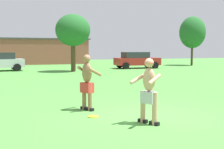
{
  "coord_description": "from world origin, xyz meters",
  "views": [
    {
      "loc": [
        -3.57,
        -7.15,
        1.9
      ],
      "look_at": [
        -0.88,
        0.44,
        1.16
      ],
      "focal_mm": 45.39,
      "sensor_mm": 36.0,
      "label": 1
    }
  ],
  "objects_px": {
    "player_in_red": "(87,81)",
    "tree_behind_players": "(73,31)",
    "player_with_cap": "(149,88)",
    "frisbee": "(93,116)",
    "car_red_mid_lot": "(137,60)",
    "tree_left_field": "(192,32)"
  },
  "relations": [
    {
      "from": "player_in_red",
      "to": "frisbee",
      "type": "relative_size",
      "value": 5.78
    },
    {
      "from": "player_with_cap",
      "to": "player_in_red",
      "type": "xyz_separation_m",
      "value": [
        -1.05,
        2.09,
        0.0
      ]
    },
    {
      "from": "player_with_cap",
      "to": "tree_left_field",
      "type": "distance_m",
      "value": 26.86
    },
    {
      "from": "frisbee",
      "to": "player_in_red",
      "type": "bearing_deg",
      "value": 85.81
    },
    {
      "from": "tree_left_field",
      "to": "tree_behind_players",
      "type": "bearing_deg",
      "value": -163.93
    },
    {
      "from": "frisbee",
      "to": "tree_behind_players",
      "type": "distance_m",
      "value": 16.4
    },
    {
      "from": "player_with_cap",
      "to": "tree_behind_players",
      "type": "height_order",
      "value": "tree_behind_players"
    },
    {
      "from": "frisbee",
      "to": "tree_left_field",
      "type": "relative_size",
      "value": 0.05
    },
    {
      "from": "player_with_cap",
      "to": "tree_behind_players",
      "type": "xyz_separation_m",
      "value": [
        1.61,
        16.98,
        2.47
      ]
    },
    {
      "from": "player_with_cap",
      "to": "tree_left_field",
      "type": "relative_size",
      "value": 0.3
    },
    {
      "from": "player_in_red",
      "to": "car_red_mid_lot",
      "type": "height_order",
      "value": "player_in_red"
    },
    {
      "from": "player_in_red",
      "to": "frisbee",
      "type": "height_order",
      "value": "player_in_red"
    },
    {
      "from": "tree_behind_players",
      "to": "tree_left_field",
      "type": "bearing_deg",
      "value": 16.07
    },
    {
      "from": "player_in_red",
      "to": "frisbee",
      "type": "xyz_separation_m",
      "value": [
        -0.07,
        -0.92,
        -0.9
      ]
    },
    {
      "from": "car_red_mid_lot",
      "to": "tree_behind_players",
      "type": "xyz_separation_m",
      "value": [
        -6.63,
        -1.84,
        2.56
      ]
    },
    {
      "from": "player_with_cap",
      "to": "player_in_red",
      "type": "relative_size",
      "value": 0.97
    },
    {
      "from": "frisbee",
      "to": "car_red_mid_lot",
      "type": "bearing_deg",
      "value": 62.05
    },
    {
      "from": "player_in_red",
      "to": "tree_left_field",
      "type": "distance_m",
      "value": 25.94
    },
    {
      "from": "player_in_red",
      "to": "tree_behind_players",
      "type": "relative_size",
      "value": 0.36
    },
    {
      "from": "player_in_red",
      "to": "tree_behind_players",
      "type": "distance_m",
      "value": 15.33
    },
    {
      "from": "frisbee",
      "to": "tree_behind_players",
      "type": "bearing_deg",
      "value": 80.2
    },
    {
      "from": "player_with_cap",
      "to": "tree_behind_players",
      "type": "distance_m",
      "value": 17.23
    }
  ]
}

